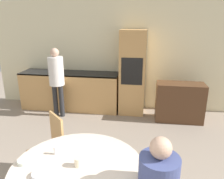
{
  "coord_description": "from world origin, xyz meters",
  "views": [
    {
      "loc": [
        0.44,
        -0.33,
        2.17
      ],
      "look_at": [
        -0.05,
        2.86,
        1.12
      ],
      "focal_mm": 35.0,
      "sensor_mm": 36.0,
      "label": 1
    }
  ],
  "objects": [
    {
      "name": "chair_far_left",
      "position": [
        -0.78,
        2.13,
        0.52
      ],
      "size": [
        0.57,
        0.57,
        0.94
      ],
      "rotation": [
        0.0,
        0.0,
        5.52
      ],
      "color": "tan",
      "rests_on": "ground_plane"
    },
    {
      "name": "kitchen_counter",
      "position": [
        -1.37,
        4.62,
        0.48
      ],
      "size": [
        2.4,
        0.6,
        0.92
      ],
      "color": "tan",
      "rests_on": "ground_plane"
    },
    {
      "name": "sideboard",
      "position": [
        1.22,
        4.3,
        0.43
      ],
      "size": [
        1.01,
        0.45,
        0.86
      ],
      "color": "#51331E",
      "rests_on": "ground_plane"
    },
    {
      "name": "cup",
      "position": [
        -0.17,
        1.43,
        0.82
      ],
      "size": [
        0.08,
        0.08,
        0.09
      ],
      "color": "beige",
      "rests_on": "dining_table"
    },
    {
      "name": "bowl_near",
      "position": [
        -0.48,
        1.23,
        0.79
      ],
      "size": [
        0.14,
        0.14,
        0.04
      ],
      "color": "silver",
      "rests_on": "dining_table"
    },
    {
      "name": "salt_shaker",
      "position": [
        -0.48,
        1.59,
        0.82
      ],
      "size": [
        0.03,
        0.03,
        0.09
      ],
      "color": "white",
      "rests_on": "dining_table"
    },
    {
      "name": "wall_back",
      "position": [
        0.0,
        4.96,
        1.3
      ],
      "size": [
        6.85,
        0.05,
        2.6
      ],
      "color": "beige",
      "rests_on": "ground_plane"
    },
    {
      "name": "oven_unit",
      "position": [
        0.16,
        4.63,
        0.97
      ],
      "size": [
        0.58,
        0.59,
        1.95
      ],
      "color": "tan",
      "rests_on": "ground_plane"
    },
    {
      "name": "person_standing",
      "position": [
        -1.49,
        4.11,
        0.97
      ],
      "size": [
        0.33,
        0.33,
        1.58
      ],
      "color": "#262628",
      "rests_on": "ground_plane"
    },
    {
      "name": "bowl_centre",
      "position": [
        -0.73,
        1.39,
        0.79
      ],
      "size": [
        0.13,
        0.13,
        0.04
      ],
      "color": "silver",
      "rests_on": "dining_table"
    }
  ]
}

